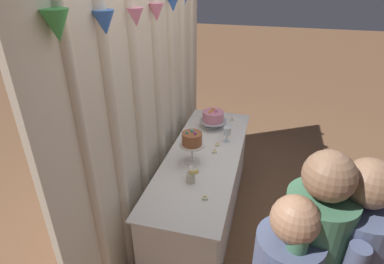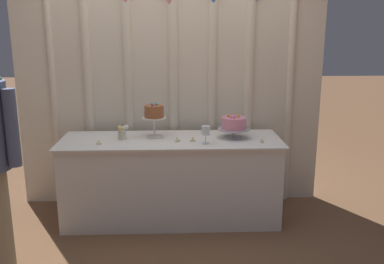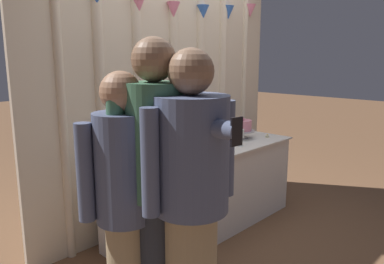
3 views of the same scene
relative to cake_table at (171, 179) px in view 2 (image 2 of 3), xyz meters
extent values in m
plane|color=brown|center=(0.00, -0.10, -0.39)|extent=(24.00, 24.00, 0.00)
cube|color=beige|center=(0.00, 0.46, 0.84)|extent=(2.99, 0.04, 2.46)
cylinder|color=beige|center=(-1.14, 0.44, 0.84)|extent=(0.07, 0.07, 2.46)
cylinder|color=beige|center=(-0.80, 0.44, 0.84)|extent=(0.09, 0.09, 2.46)
cylinder|color=beige|center=(-0.41, 0.44, 0.84)|extent=(0.09, 0.09, 2.46)
cylinder|color=beige|center=(0.03, 0.44, 0.84)|extent=(0.10, 0.10, 2.46)
cylinder|color=beige|center=(0.41, 0.44, 0.84)|extent=(0.09, 0.09, 2.46)
cylinder|color=beige|center=(0.77, 0.44, 0.84)|extent=(0.10, 0.10, 2.46)
cylinder|color=beige|center=(1.18, 0.44, 0.84)|extent=(0.07, 0.07, 2.46)
cube|color=white|center=(0.00, 0.00, -0.01)|extent=(1.93, 0.62, 0.75)
cube|color=white|center=(0.00, 0.00, 0.38)|extent=(1.98, 0.67, 0.01)
cylinder|color=silver|center=(-0.15, 0.08, 0.39)|extent=(0.15, 0.15, 0.01)
cylinder|color=silver|center=(-0.15, 0.08, 0.48)|extent=(0.02, 0.02, 0.16)
cylinder|color=silver|center=(-0.15, 0.08, 0.57)|extent=(0.22, 0.22, 0.01)
cylinder|color=#995633|center=(-0.15, 0.08, 0.62)|extent=(0.17, 0.17, 0.11)
sphere|color=#2DB2B7|center=(-0.13, 0.08, 0.69)|extent=(0.02, 0.02, 0.02)
sphere|color=#2DB2B7|center=(-0.17, 0.12, 0.69)|extent=(0.02, 0.02, 0.02)
sphere|color=purple|center=(-0.16, 0.05, 0.69)|extent=(0.02, 0.02, 0.02)
cylinder|color=#B2B2B7|center=(0.57, 0.03, 0.39)|extent=(0.16, 0.16, 0.01)
cylinder|color=#B2B2B7|center=(0.57, 0.03, 0.43)|extent=(0.02, 0.02, 0.06)
cylinder|color=#B2B2B7|center=(0.57, 0.03, 0.46)|extent=(0.29, 0.29, 0.01)
cylinder|color=pink|center=(0.57, 0.03, 0.52)|extent=(0.23, 0.23, 0.10)
sphere|color=orange|center=(0.61, 0.03, 0.58)|extent=(0.02, 0.02, 0.02)
cone|color=orange|center=(0.58, 0.05, 0.59)|extent=(0.03, 0.03, 0.04)
sphere|color=orange|center=(0.52, 0.06, 0.59)|extent=(0.03, 0.03, 0.03)
cone|color=pink|center=(0.54, 0.00, 0.59)|extent=(0.03, 0.03, 0.04)
sphere|color=pink|center=(0.57, 0.00, 0.59)|extent=(0.03, 0.03, 0.03)
cylinder|color=silver|center=(0.30, -0.17, 0.39)|extent=(0.06, 0.06, 0.00)
cylinder|color=silver|center=(0.30, -0.17, 0.43)|extent=(0.01, 0.01, 0.08)
cylinder|color=silver|center=(0.30, -0.17, 0.50)|extent=(0.07, 0.07, 0.08)
cylinder|color=beige|center=(-0.44, 0.01, 0.43)|extent=(0.07, 0.07, 0.08)
sphere|color=#E5C666|center=(-0.44, -0.04, 0.50)|extent=(0.04, 0.04, 0.04)
sphere|color=white|center=(-0.42, 0.02, 0.49)|extent=(0.03, 0.03, 0.03)
sphere|color=white|center=(-0.40, 0.02, 0.49)|extent=(0.04, 0.04, 0.04)
sphere|color=#E5C666|center=(-0.45, 0.00, 0.50)|extent=(0.04, 0.04, 0.04)
cylinder|color=beige|center=(-0.62, -0.15, 0.39)|extent=(0.05, 0.05, 0.02)
sphere|color=#F9CC4C|center=(-0.62, -0.15, 0.41)|extent=(0.01, 0.01, 0.01)
cylinder|color=beige|center=(0.06, -0.09, 0.39)|extent=(0.05, 0.05, 0.02)
sphere|color=#F9CC4C|center=(0.06, -0.09, 0.41)|extent=(0.01, 0.01, 0.01)
cylinder|color=beige|center=(0.19, -0.09, 0.39)|extent=(0.05, 0.05, 0.02)
sphere|color=#F9CC4C|center=(0.19, -0.09, 0.41)|extent=(0.01, 0.01, 0.01)
cylinder|color=beige|center=(0.79, -0.15, 0.39)|extent=(0.04, 0.04, 0.02)
sphere|color=#F9CC4C|center=(0.79, -0.15, 0.41)|extent=(0.01, 0.01, 0.01)
cylinder|color=#4C5675|center=(-1.00, -1.02, 0.74)|extent=(0.08, 0.08, 0.50)
camera|label=1|loc=(-2.44, -0.52, 1.95)|focal=29.38mm
camera|label=2|loc=(0.04, -3.66, 1.35)|focal=39.42mm
camera|label=3|loc=(-2.50, -2.20, 1.21)|focal=35.16mm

